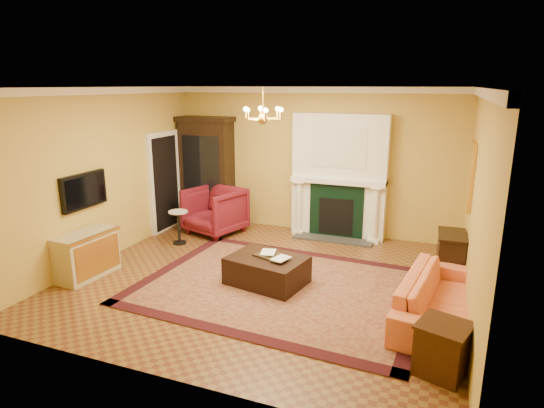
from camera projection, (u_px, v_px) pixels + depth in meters
The scene contains 26 objects.
floor at pixel (264, 279), 7.34m from camera, with size 6.00×5.50×0.02m, color brown.
ceiling at pixel (263, 87), 6.57m from camera, with size 6.00×5.50×0.02m, color white.
wall_back at pixel (313, 161), 9.44m from camera, with size 6.00×0.02×3.00m, color gold.
wall_front at pixel (158, 246), 4.46m from camera, with size 6.00×0.02×3.00m, color gold.
wall_left at pixel (105, 175), 8.00m from camera, with size 0.02×5.50×3.00m, color gold.
wall_right at pixel (477, 207), 5.91m from camera, with size 0.02×5.50×3.00m, color gold.
fireplace at pixel (339, 179), 9.14m from camera, with size 1.90×0.70×2.50m.
crown_molding at pixel (285, 91), 7.45m from camera, with size 6.00×5.50×0.12m.
doorway at pixel (165, 182), 9.63m from camera, with size 0.08×1.05×2.10m.
tv_panel at pixel (84, 191), 7.47m from camera, with size 0.09×0.95×0.58m.
gilt_mirror at pixel (471, 176), 7.15m from camera, with size 0.06×0.76×1.05m.
chandelier at pixel (263, 115), 6.67m from camera, with size 0.63×0.55×0.53m.
oriental_rug at pixel (281, 287), 7.03m from camera, with size 4.27×3.20×0.02m, color #4C1014.
china_cabinet at pixel (207, 173), 10.11m from camera, with size 1.13×0.52×2.27m, color black.
wingback_armchair at pixel (215, 208), 9.50m from camera, with size 1.03×0.97×1.06m, color maroon.
pedestal_table at pixel (179, 225), 8.87m from camera, with size 0.37×0.37×0.67m.
commode at pixel (86, 255), 7.36m from camera, with size 0.47×0.99×0.74m, color #C8B693.
coral_sofa at pixel (438, 291), 5.97m from camera, with size 2.12×0.62×0.83m, color #EA754A.
end_table at pixel (442, 350), 4.88m from camera, with size 0.48×0.48×0.56m, color #391C0F.
console_table at pixel (450, 258), 7.18m from camera, with size 0.39×0.68×0.76m, color black.
leather_ottoman at pixel (267, 270), 7.10m from camera, with size 1.15×0.84×0.43m, color black.
ottoman_tray at pixel (270, 255), 7.09m from camera, with size 0.44×0.34×0.03m, color black.
book_a at pixel (261, 244), 7.10m from camera, with size 0.22×0.03×0.30m, color gray.
book_b at pixel (275, 249), 6.91m from camera, with size 0.22×0.02×0.29m, color gray.
topiary_left at pixel (301, 164), 9.31m from camera, with size 0.15×0.15×0.41m.
topiary_right at pixel (376, 169), 8.79m from camera, with size 0.16×0.16×0.42m.
Camera 1 is at (2.56, -6.28, 3.04)m, focal length 30.00 mm.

